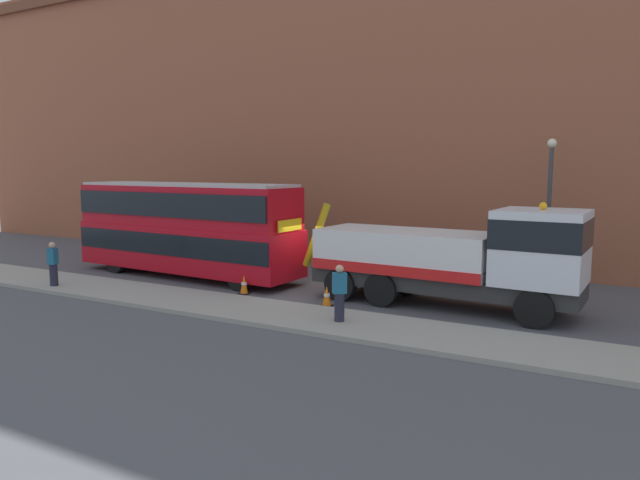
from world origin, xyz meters
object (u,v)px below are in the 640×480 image
at_px(double_decker_bus, 185,225).
at_px(street_lamp, 549,200).
at_px(pedestrian_onlooker, 53,264).
at_px(traffic_cone_near_bus, 244,285).
at_px(recovery_tow_truck, 455,256).
at_px(pedestrian_bystander, 339,294).
at_px(traffic_cone_midway, 327,297).

distance_m(double_decker_bus, street_lamp, 15.01).
bearing_deg(street_lamp, pedestrian_onlooker, -150.14).
height_order(double_decker_bus, traffic_cone_near_bus, double_decker_bus).
distance_m(recovery_tow_truck, pedestrian_bystander, 4.59).
bearing_deg(double_decker_bus, street_lamp, 23.34).
height_order(double_decker_bus, street_lamp, street_lamp).
xyz_separation_m(double_decker_bus, traffic_cone_midway, (7.92, -1.89, -1.89)).
bearing_deg(double_decker_bus, pedestrian_onlooker, -117.26).
relative_size(traffic_cone_midway, street_lamp, 0.12).
distance_m(pedestrian_bystander, street_lamp, 10.40).
xyz_separation_m(traffic_cone_midway, street_lamp, (6.15, 6.98, 3.13)).
xyz_separation_m(double_decker_bus, street_lamp, (14.07, 5.08, 1.24)).
bearing_deg(pedestrian_onlooker, street_lamp, 2.70).
height_order(pedestrian_onlooker, pedestrian_bystander, same).
height_order(pedestrian_bystander, traffic_cone_midway, pedestrian_bystander).
xyz_separation_m(recovery_tow_truck, traffic_cone_near_bus, (-7.49, -1.65, -1.42)).
xyz_separation_m(pedestrian_bystander, traffic_cone_midway, (-1.46, 1.97, -0.64)).
bearing_deg(traffic_cone_near_bus, traffic_cone_midway, -3.37).
bearing_deg(pedestrian_bystander, traffic_cone_near_bus, 26.88).
distance_m(double_decker_bus, traffic_cone_near_bus, 4.99).
height_order(recovery_tow_truck, pedestrian_onlooker, recovery_tow_truck).
relative_size(recovery_tow_truck, pedestrian_onlooker, 5.97).
distance_m(traffic_cone_near_bus, street_lamp, 12.29).
relative_size(double_decker_bus, pedestrian_bystander, 6.52).
height_order(recovery_tow_truck, traffic_cone_midway, recovery_tow_truck).
bearing_deg(pedestrian_bystander, traffic_cone_midway, -3.24).
height_order(recovery_tow_truck, street_lamp, street_lamp).
xyz_separation_m(double_decker_bus, pedestrian_bystander, (9.38, -3.86, -1.25)).
bearing_deg(traffic_cone_near_bus, recovery_tow_truck, 12.43).
relative_size(pedestrian_onlooker, traffic_cone_midway, 2.38).
distance_m(traffic_cone_midway, street_lamp, 9.81).
bearing_deg(recovery_tow_truck, double_decker_bus, -176.68).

